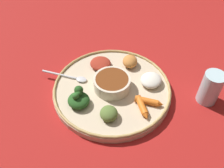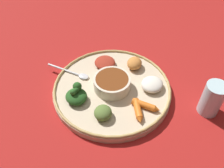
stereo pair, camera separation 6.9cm
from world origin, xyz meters
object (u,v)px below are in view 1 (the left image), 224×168
Objects in this scene: carrot_near_spoon at (142,107)px; drinking_glass at (210,90)px; spoon at (72,77)px; center_bowl at (112,83)px; carrot_outer at (149,101)px; greens_pile at (79,99)px.

carrot_near_spoon is 0.78× the size of drinking_glass.
carrot_near_spoon is at bearing -10.99° from drinking_glass.
center_bowl is at bearing 136.53° from spoon.
carrot_near_spoon and carrot_outer have the same top height.
center_bowl is 0.13m from spoon.
greens_pile reaches higher than spoon.
carrot_outer is (-0.16, 0.19, 0.01)m from spoon.
greens_pile is 0.84× the size of drinking_glass.
drinking_glass is (-0.24, 0.15, 0.00)m from center_bowl.
greens_pile is 1.19× the size of carrot_outer.
center_bowl is at bearing -57.20° from carrot_outer.
center_bowl is at bearing -172.85° from greens_pile.
spoon is at bearing -35.77° from drinking_glass.
drinking_glass is (-0.17, 0.05, 0.01)m from carrot_outer.
spoon is 1.42× the size of greens_pile.
center_bowl is 0.12m from carrot_near_spoon.
carrot_outer is at bearing 122.80° from center_bowl.
center_bowl is 0.11m from greens_pile.
center_bowl is 1.54× the size of carrot_outer.
greens_pile is at bearing -26.48° from carrot_outer.
carrot_outer is at bearing 129.98° from spoon.
drinking_glass is at bearing 158.68° from greens_pile.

